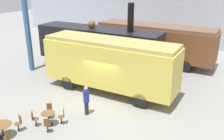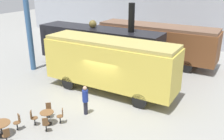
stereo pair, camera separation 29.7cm
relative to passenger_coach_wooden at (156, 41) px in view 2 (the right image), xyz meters
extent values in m
plane|color=gray|center=(-0.42, -8.55, -2.05)|extent=(80.00, 80.00, 0.00)
cube|color=#B2B7C1|center=(-0.42, 7.07, 2.45)|extent=(44.00, 0.15, 9.00)
cube|color=brown|center=(0.00, 0.00, -0.10)|extent=(10.74, 2.82, 2.59)
cube|color=brown|center=(0.00, 0.00, 1.31)|extent=(10.53, 2.59, 0.24)
cylinder|color=black|center=(3.22, -1.35, -1.55)|extent=(1.01, 0.12, 1.01)
cylinder|color=black|center=(3.22, 1.35, -1.55)|extent=(1.01, 0.12, 1.01)
cylinder|color=black|center=(-3.22, -1.35, -1.55)|extent=(1.01, 0.12, 1.01)
cylinder|color=black|center=(-3.22, 1.35, -1.55)|extent=(1.01, 0.12, 1.01)
cube|color=black|center=(-3.47, -4.26, 0.12)|extent=(10.76, 2.40, 2.81)
cylinder|color=black|center=(-0.51, -4.26, 2.60)|extent=(0.48, 0.48, 2.16)
sphere|color=brown|center=(-4.01, -4.26, 1.82)|extent=(0.64, 0.64, 0.64)
cylinder|color=black|center=(-0.24, -5.40, -1.46)|extent=(1.18, 0.12, 1.18)
cylinder|color=black|center=(-0.24, -3.12, -1.46)|extent=(1.18, 0.12, 1.18)
cylinder|color=black|center=(-6.70, -5.40, -1.46)|extent=(1.18, 0.12, 1.18)
cylinder|color=black|center=(-6.70, -3.12, -1.46)|extent=(1.18, 0.12, 1.18)
cube|color=#E0C64C|center=(-0.45, -7.60, -0.01)|extent=(9.19, 2.48, 2.82)
cube|color=tan|center=(-0.45, -7.60, 1.52)|extent=(9.01, 2.29, 0.24)
cylinder|color=black|center=(2.31, -8.79, -1.56)|extent=(0.98, 0.12, 0.98)
cylinder|color=black|center=(2.31, -6.42, -1.56)|extent=(0.98, 0.12, 0.98)
cylinder|color=black|center=(-3.21, -8.79, -1.56)|extent=(0.98, 0.12, 0.98)
cylinder|color=black|center=(-3.21, -6.42, -1.56)|extent=(0.98, 0.12, 0.98)
cylinder|color=black|center=(-2.52, -14.78, -2.04)|extent=(0.44, 0.44, 0.02)
cylinder|color=black|center=(-2.52, -14.78, -1.70)|extent=(0.08, 0.08, 0.66)
cylinder|color=brown|center=(-2.52, -14.78, -1.35)|extent=(0.97, 0.97, 0.03)
cylinder|color=black|center=(-1.26, -12.86, -2.04)|extent=(0.44, 0.44, 0.02)
cylinder|color=black|center=(-1.26, -12.86, -1.69)|extent=(0.08, 0.08, 0.69)
cylinder|color=brown|center=(-1.26, -12.86, -1.33)|extent=(0.74, 0.74, 0.03)
cylinder|color=black|center=(-1.79, -15.06, -1.84)|extent=(0.06, 0.06, 0.42)
cylinder|color=brown|center=(-1.79, -15.06, -1.62)|extent=(0.36, 0.36, 0.03)
cube|color=brown|center=(-1.65, -15.12, -1.39)|extent=(0.14, 0.28, 0.42)
cylinder|color=black|center=(-2.24, -14.05, -1.84)|extent=(0.06, 0.06, 0.42)
cylinder|color=brown|center=(-2.24, -14.05, -1.62)|extent=(0.36, 0.36, 0.03)
cube|color=brown|center=(-2.19, -13.91, -1.39)|extent=(0.28, 0.14, 0.42)
cylinder|color=black|center=(-0.73, -12.45, -1.84)|extent=(0.06, 0.06, 0.42)
cylinder|color=brown|center=(-0.73, -12.45, -1.62)|extent=(0.36, 0.36, 0.03)
cube|color=brown|center=(-0.61, -12.35, -1.39)|extent=(0.21, 0.25, 0.42)
cylinder|color=black|center=(-1.67, -12.33, -1.84)|extent=(0.06, 0.06, 0.42)
cylinder|color=brown|center=(-1.67, -12.33, -1.62)|extent=(0.36, 0.36, 0.03)
cube|color=brown|center=(-1.76, -12.20, -1.39)|extent=(0.25, 0.21, 0.42)
cylinder|color=black|center=(-1.79, -13.26, -1.84)|extent=(0.06, 0.06, 0.42)
cylinder|color=brown|center=(-1.79, -13.26, -1.62)|extent=(0.36, 0.36, 0.03)
cube|color=brown|center=(-1.91, -13.36, -1.39)|extent=(0.21, 0.25, 0.42)
cylinder|color=black|center=(-0.85, -13.39, -1.84)|extent=(0.06, 0.06, 0.42)
cylinder|color=brown|center=(-0.85, -13.39, -1.62)|extent=(0.36, 0.36, 0.03)
cube|color=brown|center=(-0.76, -13.51, -1.39)|extent=(0.25, 0.21, 0.42)
cylinder|color=#262633|center=(-0.10, -10.94, -1.65)|extent=(0.24, 0.24, 0.81)
cylinder|color=navy|center=(-0.10, -10.94, -0.88)|extent=(0.34, 0.34, 0.72)
sphere|color=tan|center=(-0.10, -10.94, -0.40)|extent=(0.23, 0.23, 0.23)
cylinder|color=#386093|center=(-8.42, -7.06, 1.95)|extent=(0.44, 0.44, 8.00)
camera|label=1|loc=(7.31, -21.36, 5.45)|focal=40.00mm
camera|label=2|loc=(7.57, -21.22, 5.45)|focal=40.00mm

